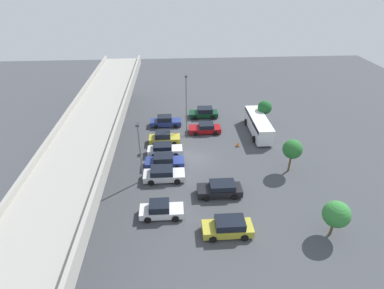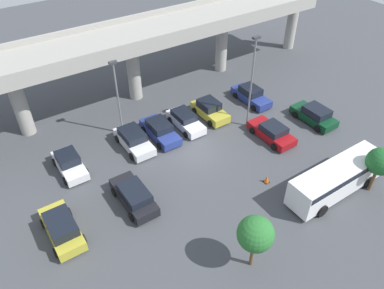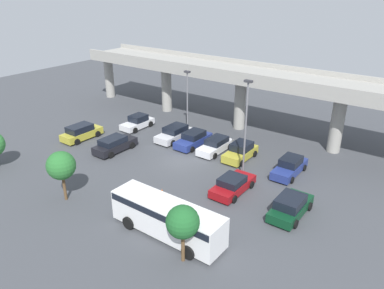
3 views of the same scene
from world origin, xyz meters
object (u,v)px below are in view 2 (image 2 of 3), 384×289
(parked_car_7, at_px, (272,132))
(lamp_post_near_aisle, at_px, (117,93))
(parked_car_5, at_px, (185,120))
(lamp_post_mid_lot, at_px, (252,78))
(parked_car_8, at_px, (251,95))
(tree_front_centre, at_px, (255,234))
(tree_front_right, at_px, (380,162))
(parked_car_6, at_px, (210,110))
(shuttle_bus, at_px, (337,177))
(parked_car_0, at_px, (62,228))
(parked_car_4, at_px, (160,130))
(parked_car_1, at_px, (69,163))
(traffic_cone, at_px, (267,179))
(parked_car_2, at_px, (134,196))
(parked_car_3, at_px, (134,140))
(parked_car_9, at_px, (314,115))

(parked_car_7, distance_m, lamp_post_near_aisle, 14.41)
(parked_car_5, xyz_separation_m, lamp_post_mid_lot, (5.05, -3.17, 4.51))
(parked_car_7, distance_m, parked_car_8, 6.47)
(tree_front_centre, height_order, tree_front_right, tree_front_centre)
(parked_car_6, distance_m, shuttle_bus, 13.99)
(parked_car_0, distance_m, parked_car_4, 12.79)
(parked_car_1, xyz_separation_m, lamp_post_mid_lot, (16.42, -3.33, 4.48))
(parked_car_7, bearing_deg, traffic_cone, 133.32)
(parked_car_1, bearing_deg, lamp_post_near_aisle, 111.01)
(parked_car_5, xyz_separation_m, lamp_post_near_aisle, (-5.49, 2.41, 3.66))
(parked_car_7, relative_size, traffic_cone, 6.72)
(parked_car_6, bearing_deg, parked_car_2, -61.60)
(tree_front_centre, distance_m, traffic_cone, 8.34)
(parked_car_3, bearing_deg, tree_front_right, 40.44)
(parked_car_0, distance_m, parked_car_2, 5.51)
(parked_car_1, bearing_deg, parked_car_2, 23.77)
(parked_car_3, xyz_separation_m, parked_car_4, (2.67, -0.07, -0.02))
(parked_car_2, relative_size, parked_car_3, 1.01)
(parked_car_1, relative_size, parked_car_9, 0.94)
(parked_car_7, relative_size, tree_front_centre, 1.10)
(shuttle_bus, height_order, tree_front_right, tree_front_right)
(parked_car_7, bearing_deg, parked_car_8, -23.45)
(parked_car_2, xyz_separation_m, tree_front_right, (16.07, -9.05, 2.19))
(parked_car_5, distance_m, parked_car_6, 2.96)
(parked_car_5, relative_size, lamp_post_mid_lot, 0.51)
(shuttle_bus, xyz_separation_m, lamp_post_mid_lot, (0.10, 10.57, 3.69))
(parked_car_2, xyz_separation_m, parked_car_9, (19.52, -0.14, 0.00))
(parked_car_4, bearing_deg, parked_car_5, 91.16)
(parked_car_2, relative_size, traffic_cone, 6.90)
(parked_car_6, relative_size, parked_car_8, 0.91)
(parked_car_9, height_order, shuttle_bus, shuttle_bus)
(parked_car_5, height_order, tree_front_centre, tree_front_centre)
(parked_car_5, distance_m, parked_car_9, 12.62)
(parked_car_2, xyz_separation_m, lamp_post_mid_lot, (13.64, 2.99, 4.46))
(parked_car_0, bearing_deg, lamp_post_near_aisle, -45.31)
(tree_front_centre, distance_m, tree_front_right, 12.22)
(parked_car_5, height_order, lamp_post_near_aisle, lamp_post_near_aisle)
(parked_car_6, xyz_separation_m, parked_car_9, (7.98, -6.38, -0.02))
(parked_car_3, xyz_separation_m, tree_front_right, (12.98, -15.23, 2.20))
(parked_car_6, relative_size, tree_front_centre, 1.01)
(parked_car_2, height_order, tree_front_right, tree_front_right)
(parked_car_1, relative_size, parked_car_7, 0.92)
(parked_car_1, bearing_deg, parked_car_9, 73.84)
(tree_front_centre, bearing_deg, parked_car_8, 49.36)
(parked_car_3, height_order, parked_car_7, parked_car_3)
(lamp_post_mid_lot, xyz_separation_m, traffic_cone, (-3.76, -6.90, -4.89))
(lamp_post_mid_lot, relative_size, tree_front_right, 2.24)
(parked_car_5, bearing_deg, parked_car_0, -66.58)
(lamp_post_mid_lot, distance_m, traffic_cone, 9.25)
(parked_car_7, height_order, shuttle_bus, shuttle_bus)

